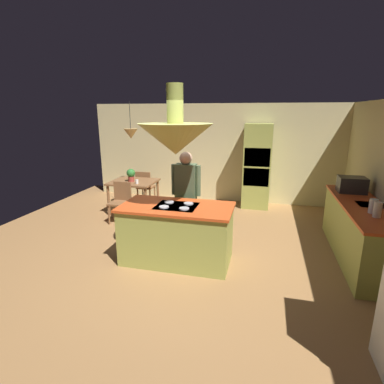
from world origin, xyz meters
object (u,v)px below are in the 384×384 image
at_px(kitchen_island, 177,233).
at_px(microwave_on_counter, 352,185).
at_px(cup_on_table, 137,182).
at_px(oven_tower, 257,166).
at_px(dining_table, 134,185).
at_px(person_at_island, 186,192).
at_px(chair_facing_island, 121,199).
at_px(potted_plant_on_table, 131,174).
at_px(chair_by_back_wall, 145,185).
at_px(canister_sugar, 373,206).
at_px(canister_flour, 378,210).

xyz_separation_m(kitchen_island, microwave_on_counter, (2.84, 1.55, 0.60)).
bearing_deg(cup_on_table, oven_tower, 27.66).
height_order(dining_table, person_at_island, person_at_island).
bearing_deg(chair_facing_island, potted_plant_on_table, 92.81).
relative_size(chair_facing_island, cup_on_table, 9.67).
height_order(person_at_island, cup_on_table, person_at_island).
height_order(kitchen_island, dining_table, kitchen_island).
relative_size(dining_table, cup_on_table, 11.55).
distance_m(chair_facing_island, cup_on_table, 0.57).
height_order(dining_table, cup_on_table, cup_on_table).
relative_size(chair_by_back_wall, cup_on_table, 9.67).
xyz_separation_m(oven_tower, person_at_island, (-1.14, -2.52, -0.07)).
relative_size(potted_plant_on_table, cup_on_table, 3.33).
distance_m(person_at_island, canister_sugar, 2.91).
distance_m(dining_table, cup_on_table, 0.33).
bearing_deg(dining_table, cup_on_table, -49.29).
height_order(chair_facing_island, canister_flour, canister_flour).
xyz_separation_m(chair_facing_island, microwave_on_counter, (4.54, 0.12, 0.56)).
bearing_deg(kitchen_island, dining_table, 128.99).
xyz_separation_m(kitchen_island, chair_facing_island, (-1.70, 1.43, 0.04)).
bearing_deg(chair_facing_island, cup_on_table, 66.61).
relative_size(person_at_island, microwave_on_counter, 3.64).
bearing_deg(cup_on_table, kitchen_island, -51.22).
distance_m(oven_tower, potted_plant_on_table, 3.07).
bearing_deg(chair_by_back_wall, dining_table, 90.00).
bearing_deg(chair_by_back_wall, potted_plant_on_table, 87.54).
relative_size(person_at_island, potted_plant_on_table, 5.58).
height_order(chair_facing_island, canister_sugar, canister_sugar).
bearing_deg(microwave_on_counter, potted_plant_on_table, 173.74).
relative_size(kitchen_island, microwave_on_counter, 3.81).
distance_m(dining_table, person_at_island, 2.18).
bearing_deg(oven_tower, potted_plant_on_table, -157.25).
bearing_deg(cup_on_table, chair_by_back_wall, 102.17).
xyz_separation_m(chair_facing_island, cup_on_table, (0.19, 0.44, 0.30)).
bearing_deg(kitchen_island, person_at_island, 93.24).
xyz_separation_m(dining_table, microwave_on_counter, (4.54, -0.55, 0.41)).
xyz_separation_m(person_at_island, canister_flour, (2.88, -0.55, 0.07)).
bearing_deg(cup_on_table, canister_flour, -21.42).
relative_size(potted_plant_on_table, canister_sugar, 1.43).
height_order(chair_facing_island, potted_plant_on_table, potted_plant_on_table).
xyz_separation_m(chair_facing_island, canister_sugar, (4.54, -1.08, 0.53)).
height_order(person_at_island, canister_flour, person_at_island).
bearing_deg(microwave_on_counter, kitchen_island, -151.30).
relative_size(kitchen_island, chair_by_back_wall, 2.01).
xyz_separation_m(oven_tower, chair_facing_island, (-2.80, -1.81, -0.53)).
bearing_deg(oven_tower, microwave_on_counter, -44.14).
bearing_deg(chair_facing_island, oven_tower, 32.90).
bearing_deg(kitchen_island, canister_flour, 3.45).
xyz_separation_m(chair_facing_island, canister_flour, (4.54, -1.26, 0.53)).
bearing_deg(microwave_on_counter, dining_table, 173.15).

